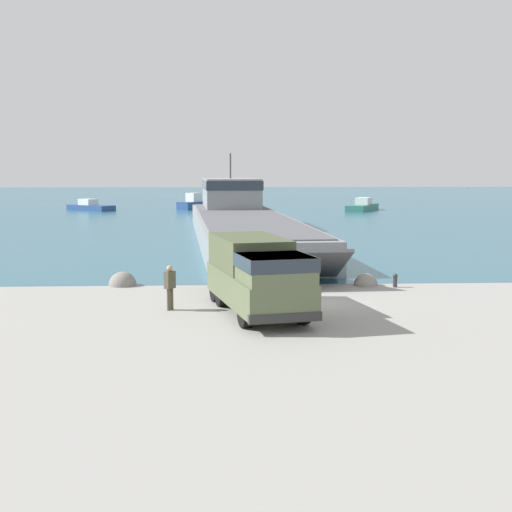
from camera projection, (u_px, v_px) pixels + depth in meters
The scene contains 11 objects.
ground_plane at pixel (305, 302), 30.14m from camera, with size 240.00×240.00×0.00m, color gray.
water_surface at pixel (241, 201), 123.90m from camera, with size 240.00×180.00×0.01m, color #285B70.
landing_craft at pixel (240, 217), 58.80m from camera, with size 9.41×43.01×7.05m.
military_truck at pixel (258, 274), 27.60m from camera, with size 4.07×7.89×2.88m.
soldier_on_ramp at pixel (170, 284), 28.29m from camera, with size 0.46×0.49×1.80m.
moored_boat_a at pixel (363, 206), 95.58m from camera, with size 5.93×8.89×1.70m.
moored_boat_b at pixel (195, 204), 97.96m from camera, with size 5.19×5.36×2.27m.
moored_boat_c at pixel (90, 207), 95.66m from camera, with size 7.09×6.50×1.53m.
mooring_bollard at pixel (395, 280), 33.83m from camera, with size 0.24×0.24×0.66m.
shoreline_rock_a at pixel (366, 285), 34.40m from camera, with size 1.17×1.17×1.17m, color gray.
shoreline_rock_b at pixel (123, 285), 34.36m from camera, with size 1.35×1.35×1.35m, color gray.
Camera 1 is at (-3.53, -29.54, 5.62)m, focal length 50.00 mm.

